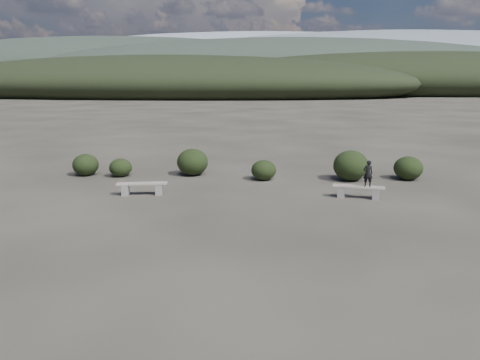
# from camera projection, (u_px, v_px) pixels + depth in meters

# --- Properties ---
(ground) EXTENTS (1200.00, 1200.00, 0.00)m
(ground) POSITION_uv_depth(u_px,v_px,m) (210.00, 254.00, 11.57)
(ground) COLOR #2F2B24
(ground) RESTS_ON ground
(bench_left) EXTENTS (1.88, 0.71, 0.46)m
(bench_left) POSITION_uv_depth(u_px,v_px,m) (142.00, 188.00, 17.21)
(bench_left) COLOR slate
(bench_left) RESTS_ON ground
(bench_right) EXTENTS (1.86, 0.68, 0.45)m
(bench_right) POSITION_uv_depth(u_px,v_px,m) (358.00, 191.00, 16.75)
(bench_right) COLOR slate
(bench_right) RESTS_ON ground
(seated_person) EXTENTS (0.36, 0.25, 0.95)m
(seated_person) POSITION_uv_depth(u_px,v_px,m) (368.00, 173.00, 16.54)
(seated_person) COLOR black
(seated_person) RESTS_ON bench_right
(shrub_a) EXTENTS (0.98, 0.98, 0.80)m
(shrub_a) POSITION_uv_depth(u_px,v_px,m) (121.00, 168.00, 20.36)
(shrub_a) COLOR black
(shrub_a) RESTS_ON ground
(shrub_b) EXTENTS (1.37, 1.37, 1.18)m
(shrub_b) POSITION_uv_depth(u_px,v_px,m) (193.00, 162.00, 20.62)
(shrub_b) COLOR black
(shrub_b) RESTS_ON ground
(shrub_c) EXTENTS (1.06, 1.06, 0.85)m
(shrub_c) POSITION_uv_depth(u_px,v_px,m) (264.00, 170.00, 19.70)
(shrub_c) COLOR black
(shrub_c) RESTS_ON ground
(shrub_d) EXTENTS (1.45, 1.45, 1.27)m
(shrub_d) POSITION_uv_depth(u_px,v_px,m) (351.00, 166.00, 19.56)
(shrub_d) COLOR black
(shrub_d) RESTS_ON ground
(shrub_e) EXTENTS (1.20, 1.20, 1.00)m
(shrub_e) POSITION_uv_depth(u_px,v_px,m) (408.00, 168.00, 19.73)
(shrub_e) COLOR black
(shrub_e) RESTS_ON ground
(shrub_f) EXTENTS (1.13, 1.13, 0.95)m
(shrub_f) POSITION_uv_depth(u_px,v_px,m) (86.00, 165.00, 20.59)
(shrub_f) COLOR black
(shrub_f) RESTS_ON ground
(mountain_ridges) EXTENTS (500.00, 400.00, 56.00)m
(mountain_ridges) POSITION_uv_depth(u_px,v_px,m) (272.00, 67.00, 339.42)
(mountain_ridges) COLOR black
(mountain_ridges) RESTS_ON ground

